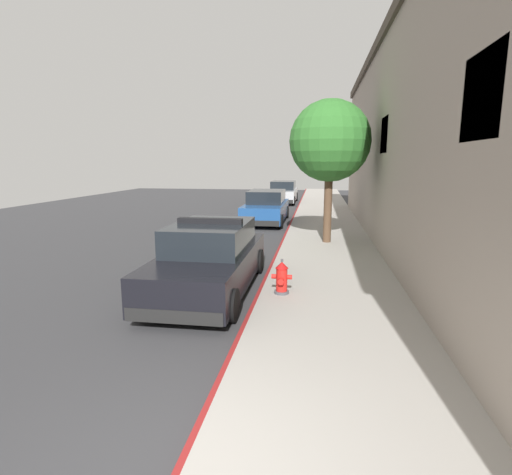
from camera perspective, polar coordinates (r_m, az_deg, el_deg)
name	(u,v)px	position (r m, az deg, el deg)	size (l,w,h in m)	color
ground_plane	(153,251)	(14.40, -14.41, -1.80)	(28.55, 60.00, 0.20)	#353538
sidewalk_pavement	(328,252)	(13.23, 10.24, -1.98)	(3.13, 60.00, 0.13)	#9E9991
curb_painted_edge	(279,250)	(13.28, 3.29, -1.78)	(0.08, 60.00, 0.13)	maroon
storefront_building	(473,139)	(13.93, 28.39, 12.16)	(5.38, 27.28, 7.16)	gray
police_cruiser	(210,259)	(9.23, -6.53, -3.08)	(1.94, 4.84, 1.68)	black
parked_car_silver_ahead	(266,207)	(19.66, 1.46, 4.29)	(1.94, 4.84, 1.56)	navy
parked_car_dark_far	(283,193)	(29.32, 3.87, 6.38)	(1.94, 4.84, 1.56)	#B2B5BA
fire_hydrant	(282,278)	(8.67, 3.66, -5.72)	(0.44, 0.40, 0.76)	#4C4C51
street_tree	(330,141)	(14.22, 10.45, 13.25)	(2.76, 2.76, 4.87)	brown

